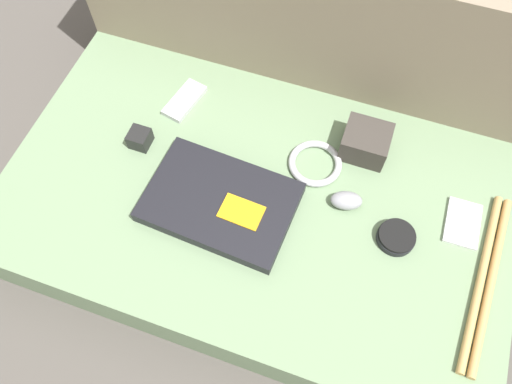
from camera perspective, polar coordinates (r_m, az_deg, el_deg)
ground_plane at (r=1.25m, az=0.00°, el=-3.84°), size 8.00×8.00×0.00m
couch_seat at (r=1.18m, az=0.00°, el=-2.26°), size 1.14×0.66×0.16m
couch_backrest at (r=1.29m, az=6.68°, el=17.85°), size 1.14×0.20×0.50m
laptop at (r=1.09m, az=-4.09°, el=-1.17°), size 0.33×0.23×0.03m
computer_mouse at (r=1.10m, az=10.28°, el=-0.96°), size 0.08×0.06×0.04m
speaker_puck at (r=1.09m, az=15.77°, el=-4.86°), size 0.08×0.08×0.02m
phone_silver at (r=1.26m, az=-8.17°, el=10.31°), size 0.08×0.13×0.01m
phone_black at (r=1.16m, az=22.54°, el=-3.32°), size 0.07×0.11×0.01m
camera_pouch at (r=1.17m, az=12.42°, el=5.59°), size 0.10×0.09×0.07m
charger_brick at (r=1.19m, az=-13.14°, el=5.99°), size 0.05×0.05×0.04m
cable_coil at (r=1.15m, az=6.78°, el=3.28°), size 0.12×0.12×0.02m
drumstick_pair at (r=1.12m, az=24.78°, el=-9.18°), size 0.06×0.40×0.02m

